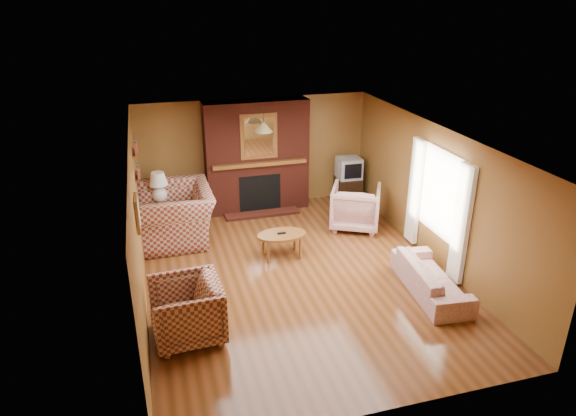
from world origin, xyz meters
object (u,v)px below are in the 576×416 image
object	(u,v)px
plaid_loveseat	(175,214)
table_lamp	(159,185)
fireplace	(257,157)
floral_armchair	(356,207)
coffee_table	(282,237)
side_table	(162,215)
plaid_armchair	(187,311)
floral_sofa	(431,278)
crt_tv	(349,168)
tv_stand	(348,190)

from	to	relation	value
plaid_loveseat	table_lamp	bearing A→B (deg)	-154.57
fireplace	table_lamp	size ratio (longest dim) A/B	3.93
floral_armchair	coffee_table	xyz separation A→B (m)	(-1.77, -0.82, -0.04)
coffee_table	side_table	size ratio (longest dim) A/B	1.47
plaid_armchair	floral_sofa	size ratio (longest dim) A/B	0.55
side_table	fireplace	bearing A→B (deg)	14.29
plaid_armchair	crt_tv	xyz separation A→B (m)	(4.00, 4.04, 0.38)
plaid_loveseat	tv_stand	xyz separation A→B (m)	(3.90, 0.86, -0.22)
fireplace	tv_stand	size ratio (longest dim) A/B	4.10
floral_armchair	crt_tv	distance (m)	1.40
fireplace	table_lamp	world-z (taller)	fireplace
fireplace	floral_armchair	bearing A→B (deg)	-41.33
floral_armchair	side_table	bearing A→B (deg)	12.85
fireplace	crt_tv	distance (m)	2.09
table_lamp	plaid_armchair	bearing A→B (deg)	-87.68
fireplace	plaid_armchair	distance (m)	4.72
plaid_armchair	table_lamp	bearing A→B (deg)	179.05
fireplace	crt_tv	size ratio (longest dim) A/B	4.58
plaid_armchair	floral_armchair	world-z (taller)	floral_armchair
floral_sofa	crt_tv	world-z (taller)	crt_tv
plaid_armchair	crt_tv	size ratio (longest dim) A/B	1.82
plaid_armchair	floral_sofa	world-z (taller)	plaid_armchair
tv_stand	crt_tv	distance (m)	0.53
coffee_table	side_table	distance (m)	2.69
plaid_armchair	coffee_table	world-z (taller)	plaid_armchair
floral_armchair	tv_stand	distance (m)	1.36
floral_sofa	side_table	distance (m)	5.36
fireplace	coffee_table	world-z (taller)	fireplace
tv_stand	plaid_loveseat	bearing A→B (deg)	-164.89
table_lamp	plaid_loveseat	bearing A→B (deg)	-63.94
floral_sofa	side_table	size ratio (longest dim) A/B	2.89
side_table	plaid_armchair	bearing A→B (deg)	-87.68
plaid_armchair	table_lamp	world-z (taller)	table_lamp
fireplace	floral_armchair	distance (m)	2.37
coffee_table	floral_sofa	bearing A→B (deg)	-42.34
floral_sofa	tv_stand	bearing A→B (deg)	3.07
floral_sofa	crt_tv	size ratio (longest dim) A/B	3.34
coffee_table	table_lamp	xyz separation A→B (m)	(-2.02, 1.77, 0.55)
crt_tv	floral_sofa	bearing A→B (deg)	-92.19
floral_sofa	crt_tv	distance (m)	3.96
floral_armchair	tv_stand	bearing A→B (deg)	-78.52
floral_sofa	floral_armchair	bearing A→B (deg)	9.84
plaid_loveseat	coffee_table	size ratio (longest dim) A/B	1.79
plaid_armchair	fireplace	bearing A→B (deg)	151.98
side_table	table_lamp	size ratio (longest dim) A/B	0.99
coffee_table	tv_stand	size ratio (longest dim) A/B	1.52
side_table	table_lamp	world-z (taller)	table_lamp
floral_armchair	plaid_armchair	bearing A→B (deg)	63.96
plaid_loveseat	tv_stand	bearing A→B (deg)	101.83
side_table	floral_armchair	bearing A→B (deg)	-14.09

